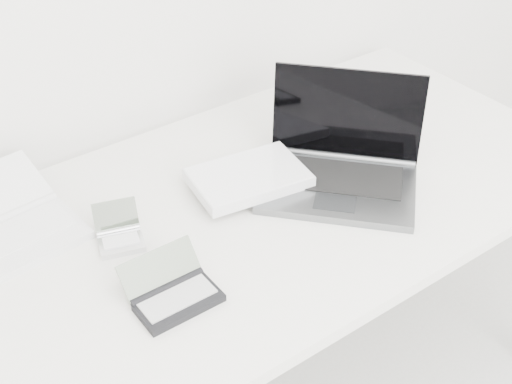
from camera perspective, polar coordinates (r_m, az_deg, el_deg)
desk at (r=1.63m, az=0.02°, el=-1.96°), size 1.60×0.80×0.73m
laptop_large at (r=1.63m, az=4.35°, el=1.75°), size 0.53×0.44×0.24m
netbook_open_white at (r=1.58m, az=-18.90°, el=-2.56°), size 0.27×0.33×0.07m
pda_silver at (r=1.51m, az=-10.86°, el=-3.41°), size 0.12×0.13×0.07m
palmtop_charcoal at (r=1.36m, az=-6.61°, el=-8.07°), size 0.16×0.14×0.07m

